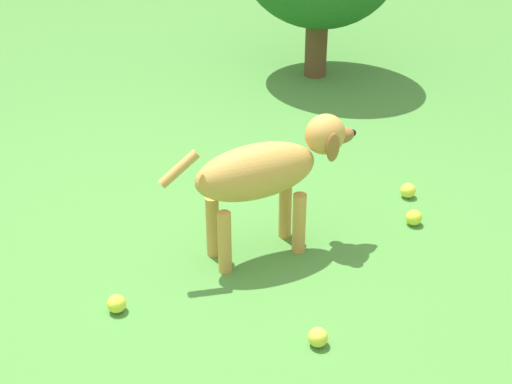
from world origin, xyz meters
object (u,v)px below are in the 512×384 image
(tennis_ball_1, at_px, (408,190))
(tennis_ball_3, at_px, (117,304))
(tennis_ball_2, at_px, (414,218))
(tennis_ball_0, at_px, (318,337))
(dog, at_px, (267,171))

(tennis_ball_1, distance_m, tennis_ball_3, 1.38)
(tennis_ball_3, bearing_deg, tennis_ball_2, 52.83)
(tennis_ball_0, distance_m, tennis_ball_2, 0.85)
(dog, xyz_separation_m, tennis_ball_3, (-0.30, -0.57, -0.32))
(dog, xyz_separation_m, tennis_ball_0, (0.39, -0.41, -0.32))
(tennis_ball_2, bearing_deg, tennis_ball_1, 112.83)
(tennis_ball_1, bearing_deg, tennis_ball_0, -89.31)
(tennis_ball_1, xyz_separation_m, tennis_ball_3, (-0.67, -1.20, 0.00))
(tennis_ball_3, bearing_deg, dog, 62.14)
(dog, relative_size, tennis_ball_2, 9.66)
(tennis_ball_0, bearing_deg, tennis_ball_3, -167.33)
(tennis_ball_0, xyz_separation_m, tennis_ball_3, (-0.69, -0.15, 0.00))
(dog, distance_m, tennis_ball_0, 0.65)
(tennis_ball_1, height_order, tennis_ball_2, same)
(dog, height_order, tennis_ball_0, dog)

